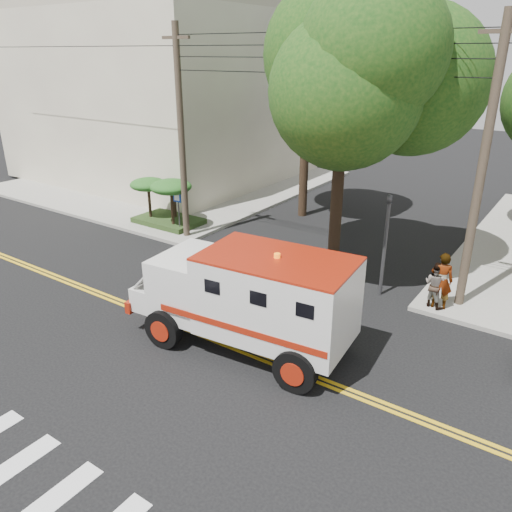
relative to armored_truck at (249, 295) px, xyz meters
The scene contains 13 objects.
ground 2.62m from the armored_truck, behind, with size 100.00×100.00×0.00m, color black.
sidewalk_nw 20.44m from the armored_truck, 139.48° to the left, with size 17.00×17.00×0.15m, color gray.
building_left 23.13m from the armored_truck, 139.88° to the left, with size 16.00×14.00×10.00m, color #B9AE98.
utility_pole_left 9.92m from the armored_truck, 142.90° to the left, with size 0.28×0.28×9.00m, color #382D23.
utility_pole_right 7.86m from the armored_truck, 54.01° to the left, with size 0.28×0.28×9.00m, color #382D23.
tree_main 8.11m from the armored_truck, 90.47° to the left, with size 6.08×5.70×9.85m.
tree_left 13.07m from the armored_truck, 112.04° to the left, with size 4.48×4.20×7.70m.
traffic_signal 5.66m from the armored_truck, 71.24° to the left, with size 0.15×0.18×3.60m.
accessibility_sign 10.10m from the armored_truck, 144.17° to the left, with size 0.45×0.10×2.02m.
palm_planter 11.37m from the armored_truck, 145.97° to the left, with size 3.52×2.63×2.36m.
armored_truck is the anchor object (origin of this frame).
pedestrian_a 6.51m from the armored_truck, 53.89° to the left, with size 0.70×0.46×1.91m, color gray.
pedestrian_b 6.43m from the armored_truck, 55.11° to the left, with size 0.75×0.58×1.54m, color gray.
Camera 1 is at (9.15, -9.74, 7.89)m, focal length 35.00 mm.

